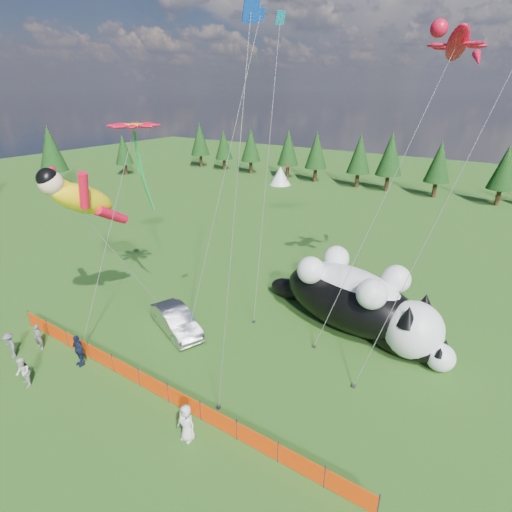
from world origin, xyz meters
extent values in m
plane|color=#11390A|center=(0.00, 0.00, 0.00)|extent=(160.00, 160.00, 0.00)
cylinder|color=#262626|center=(-11.00, -3.00, 0.55)|extent=(0.06, 0.06, 1.10)
cylinder|color=#262626|center=(-9.00, -3.00, 0.55)|extent=(0.06, 0.06, 1.10)
cylinder|color=#262626|center=(-7.00, -3.00, 0.55)|extent=(0.06, 0.06, 1.10)
cylinder|color=#262626|center=(-5.00, -3.00, 0.55)|extent=(0.06, 0.06, 1.10)
cylinder|color=#262626|center=(-3.00, -3.00, 0.55)|extent=(0.06, 0.06, 1.10)
cylinder|color=#262626|center=(-1.00, -3.00, 0.55)|extent=(0.06, 0.06, 1.10)
cylinder|color=#262626|center=(1.00, -3.00, 0.55)|extent=(0.06, 0.06, 1.10)
cylinder|color=#262626|center=(3.00, -3.00, 0.55)|extent=(0.06, 0.06, 1.10)
cylinder|color=#262626|center=(5.00, -3.00, 0.55)|extent=(0.06, 0.06, 1.10)
cylinder|color=#262626|center=(7.00, -3.00, 0.55)|extent=(0.06, 0.06, 1.10)
cylinder|color=#262626|center=(9.00, -3.00, 0.55)|extent=(0.06, 0.06, 1.10)
cylinder|color=#262626|center=(11.00, -3.00, 0.55)|extent=(0.06, 0.06, 1.10)
cube|color=#F53B05|center=(-10.00, -3.00, 0.50)|extent=(2.00, 0.04, 0.90)
cube|color=#F53B05|center=(-8.00, -3.00, 0.50)|extent=(2.00, 0.04, 0.90)
cube|color=#F53B05|center=(-6.00, -3.00, 0.50)|extent=(2.00, 0.04, 0.90)
cube|color=#F53B05|center=(-4.00, -3.00, 0.50)|extent=(2.00, 0.04, 0.90)
cube|color=#F53B05|center=(-2.00, -3.00, 0.50)|extent=(2.00, 0.04, 0.90)
cube|color=#F53B05|center=(0.00, -3.00, 0.50)|extent=(2.00, 0.04, 0.90)
cube|color=#F53B05|center=(2.00, -3.00, 0.50)|extent=(2.00, 0.04, 0.90)
cube|color=#F53B05|center=(4.00, -3.00, 0.50)|extent=(2.00, 0.04, 0.90)
cube|color=#F53B05|center=(6.00, -3.00, 0.50)|extent=(2.00, 0.04, 0.90)
cube|color=#F53B05|center=(8.00, -3.00, 0.50)|extent=(2.00, 0.04, 0.90)
cube|color=#F53B05|center=(10.00, -3.00, 0.50)|extent=(2.00, 0.04, 0.90)
ellipsoid|color=black|center=(5.47, 8.02, 1.81)|extent=(9.77, 6.15, 3.62)
ellipsoid|color=white|center=(5.47, 8.02, 2.72)|extent=(7.34, 4.48, 2.21)
sphere|color=white|center=(9.58, 7.07, 1.61)|extent=(3.22, 3.22, 3.22)
sphere|color=#E4586E|center=(10.92, 6.77, 1.61)|extent=(0.45, 0.45, 0.45)
ellipsoid|color=black|center=(0.76, 9.11, 0.70)|extent=(3.06, 2.01, 1.41)
cone|color=black|center=(9.37, 6.13, 2.90)|extent=(1.13, 1.13, 1.13)
cone|color=black|center=(9.80, 8.01, 2.90)|extent=(1.13, 1.13, 1.13)
sphere|color=white|center=(7.92, 8.80, 3.52)|extent=(1.69, 1.69, 1.69)
sphere|color=white|center=(7.33, 6.25, 3.52)|extent=(1.69, 1.69, 1.69)
sphere|color=white|center=(3.80, 9.75, 3.52)|extent=(1.69, 1.69, 1.69)
sphere|color=white|center=(3.21, 7.20, 3.52)|extent=(1.69, 1.69, 1.69)
ellipsoid|color=black|center=(9.25, 6.87, 0.85)|extent=(4.45, 2.51, 1.69)
ellipsoid|color=white|center=(9.25, 6.87, 1.27)|extent=(3.35, 1.81, 1.03)
sphere|color=white|center=(11.20, 6.61, 0.75)|extent=(1.50, 1.50, 1.50)
sphere|color=#E4586E|center=(11.84, 6.52, 0.75)|extent=(0.21, 0.21, 0.21)
ellipsoid|color=black|center=(7.01, 7.16, 0.33)|extent=(1.39, 0.82, 0.66)
cone|color=black|center=(11.15, 6.16, 1.35)|extent=(0.53, 0.53, 0.53)
cone|color=black|center=(11.26, 7.05, 1.35)|extent=(0.53, 0.53, 0.53)
sphere|color=white|center=(10.35, 7.34, 1.64)|extent=(0.79, 0.79, 0.79)
sphere|color=white|center=(10.19, 6.13, 1.64)|extent=(0.79, 0.79, 0.79)
sphere|color=white|center=(8.40, 7.59, 1.64)|extent=(0.79, 0.79, 0.79)
sphere|color=white|center=(8.24, 6.38, 1.64)|extent=(0.79, 0.79, 0.79)
imported|color=#BCBBC0|center=(-2.87, 1.58, 0.76)|extent=(4.85, 3.23, 1.51)
imported|color=#58585D|center=(-8.17, -4.00, 0.78)|extent=(0.61, 0.44, 1.56)
imported|color=silver|center=(-5.72, -6.16, 0.83)|extent=(0.91, 0.71, 1.65)
imported|color=#141D37|center=(-4.96, -3.60, 0.92)|extent=(1.12, 0.65, 1.84)
imported|color=#58585D|center=(-8.69, -5.30, 0.76)|extent=(1.05, 0.64, 1.53)
imported|color=silver|center=(3.23, -4.14, 0.89)|extent=(0.87, 0.57, 1.77)
cylinder|color=#595959|center=(-6.31, 1.26, 4.12)|extent=(0.03, 0.03, 8.79)
cube|color=#262626|center=(-5.36, 2.87, 0.08)|extent=(0.15, 0.15, 0.16)
cylinder|color=#595959|center=(6.71, 8.24, 8.01)|extent=(0.03, 0.03, 17.62)
cube|color=#262626|center=(4.89, 4.69, 0.08)|extent=(0.15, 0.15, 0.16)
cylinder|color=#595959|center=(-5.77, -0.28, 6.01)|extent=(0.03, 0.03, 12.94)
cube|color=#262626|center=(-5.79, -3.03, 0.08)|extent=(0.15, 0.15, 0.16)
cube|color=#1A8F34|center=(-5.75, 2.47, 9.25)|extent=(0.21, 0.21, 4.61)
cylinder|color=#595959|center=(-1.00, 4.06, 8.71)|extent=(0.03, 0.03, 18.10)
cube|color=#262626|center=(-1.68, 1.21, 0.08)|extent=(0.15, 0.15, 0.16)
cylinder|color=#595959|center=(10.40, 5.77, 10.03)|extent=(0.03, 0.03, 21.22)
cube|color=#262626|center=(7.98, 2.78, 0.08)|extent=(0.15, 0.15, 0.16)
cylinder|color=#595959|center=(3.67, -1.26, 8.13)|extent=(0.03, 0.03, 16.05)
cube|color=#262626|center=(3.24, -2.04, 0.08)|extent=(0.15, 0.15, 0.16)
cylinder|color=#595959|center=(-0.66, 8.25, 8.97)|extent=(0.03, 0.03, 18.94)
cube|color=#262626|center=(0.50, 5.00, 0.08)|extent=(0.15, 0.15, 0.16)
camera|label=1|loc=(12.61, -13.06, 13.74)|focal=28.00mm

